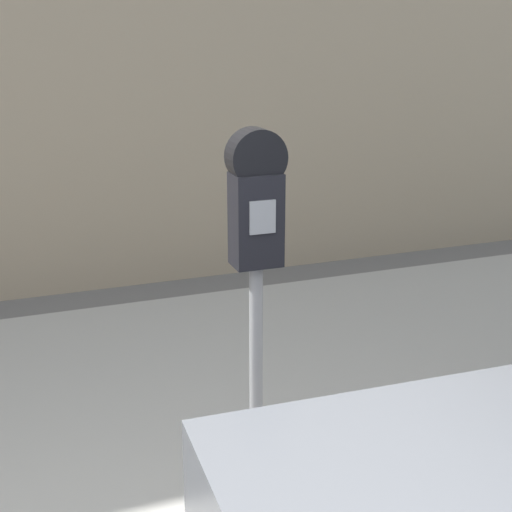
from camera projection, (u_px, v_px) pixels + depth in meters
The scene contains 2 objects.
sidewalk at pixel (127, 414), 3.66m from camera, with size 24.00×2.80×0.11m.
parking_meter at pixel (256, 237), 2.54m from camera, with size 0.20×0.13×1.52m.
Camera 1 is at (-0.49, -1.07, 1.96)m, focal length 50.00 mm.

